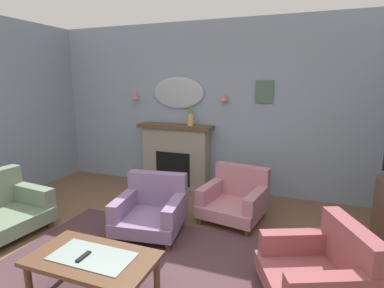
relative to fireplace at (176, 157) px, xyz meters
The scene contains 13 objects.
wall_back 1.19m from the fireplace, 16.29° to the left, with size 7.25×0.10×2.91m, color #8C9EB2.
patterned_rug 2.75m from the fireplace, 73.64° to the right, with size 3.20×2.40×0.01m, color #4C3338.
fireplace is the anchor object (origin of this frame).
mantel_vase_left 0.83m from the fireplace, ahead, with size 0.10×0.10×0.36m.
wall_mirror 1.15m from the fireplace, 90.00° to the left, with size 0.96×0.06×0.56m, color #B2BCC6.
wall_sconce_left 1.38m from the fireplace, behind, with size 0.14×0.14×0.14m, color #D17066.
wall_sconce_right 1.38m from the fireplace, ahead, with size 0.14×0.14×0.14m, color #D17066.
framed_picture 1.91m from the fireplace, ahead, with size 0.28×0.03×0.36m, color #4C6B56.
coffee_table 3.02m from the fireplace, 80.23° to the right, with size 1.10×0.60×0.45m.
tv_remote 3.06m from the fireplace, 81.39° to the right, with size 0.04×0.16×0.02m, color black.
armchair_near_fireplace 3.28m from the fireplace, 43.47° to the right, with size 1.07×1.06×0.71m.
armchair_beside_couch 1.68m from the fireplace, 77.26° to the right, with size 0.91×0.93×0.71m.
armchair_in_corner 1.59m from the fireplace, 33.88° to the right, with size 0.93×0.94×0.71m.
Camera 1 is at (1.37, -2.08, 1.92)m, focal length 28.27 mm.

